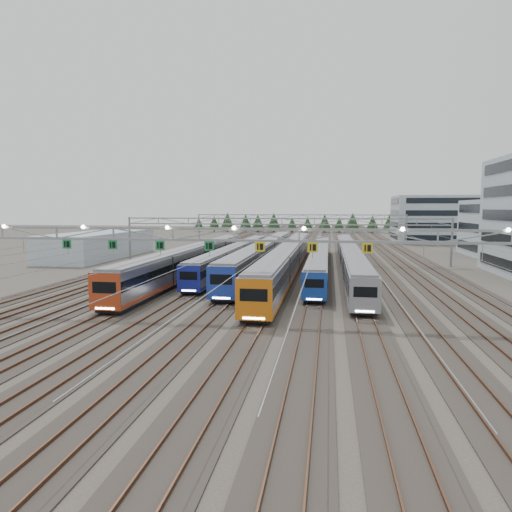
# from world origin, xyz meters

# --- Properties ---
(ground) EXTENTS (400.00, 400.00, 0.00)m
(ground) POSITION_xyz_m (0.00, 0.00, 0.00)
(ground) COLOR #47423A
(ground) RESTS_ON ground
(track_bed) EXTENTS (54.00, 260.00, 5.42)m
(track_bed) POSITION_xyz_m (0.00, 100.00, 1.49)
(track_bed) COLOR #2D2823
(track_bed) RESTS_ON ground
(train_a) EXTENTS (3.02, 54.52, 3.94)m
(train_a) POSITION_xyz_m (-11.25, 25.23, 2.22)
(train_a) COLOR black
(train_a) RESTS_ON ground
(train_b) EXTENTS (2.65, 51.67, 3.44)m
(train_b) POSITION_xyz_m (-6.75, 33.77, 1.97)
(train_b) COLOR black
(train_b) RESTS_ON ground
(train_c) EXTENTS (3.00, 63.36, 3.91)m
(train_c) POSITION_xyz_m (-2.25, 35.84, 2.21)
(train_c) COLOR black
(train_c) RESTS_ON ground
(train_d) EXTENTS (3.06, 64.74, 3.99)m
(train_d) POSITION_xyz_m (2.25, 28.85, 2.25)
(train_d) COLOR black
(train_d) RESTS_ON ground
(train_e) EXTENTS (2.55, 55.05, 3.31)m
(train_e) POSITION_xyz_m (6.75, 33.02, 1.90)
(train_e) COLOR black
(train_e) RESTS_ON ground
(train_f) EXTENTS (2.74, 63.90, 3.57)m
(train_f) POSITION_xyz_m (11.25, 32.65, 2.03)
(train_f) COLOR black
(train_f) RESTS_ON ground
(gantry_near) EXTENTS (56.36, 0.61, 8.08)m
(gantry_near) POSITION_xyz_m (-0.05, -0.12, 7.09)
(gantry_near) COLOR gray
(gantry_near) RESTS_ON ground
(gantry_mid) EXTENTS (56.36, 0.36, 8.00)m
(gantry_mid) POSITION_xyz_m (0.00, 40.00, 6.39)
(gantry_mid) COLOR gray
(gantry_mid) RESTS_ON ground
(gantry_far) EXTENTS (56.36, 0.36, 8.00)m
(gantry_far) POSITION_xyz_m (0.00, 85.00, 6.39)
(gantry_far) COLOR gray
(gantry_far) RESTS_ON ground
(depot_bldg_mid) EXTENTS (14.00, 16.00, 11.21)m
(depot_bldg_mid) POSITION_xyz_m (42.83, 59.02, 5.60)
(depot_bldg_mid) COLOR #ADC2CF
(depot_bldg_mid) RESTS_ON ground
(depot_bldg_north) EXTENTS (22.00, 18.00, 13.04)m
(depot_bldg_north) POSITION_xyz_m (37.36, 96.07, 6.52)
(depot_bldg_north) COLOR #ADC2CF
(depot_bldg_north) RESTS_ON ground
(west_shed) EXTENTS (10.00, 30.00, 4.92)m
(west_shed) POSITION_xyz_m (-36.25, 44.52, 2.46)
(west_shed) COLOR #ADC2CF
(west_shed) RESTS_ON ground
(treeline) EXTENTS (81.20, 5.60, 7.02)m
(treeline) POSITION_xyz_m (-7.20, 142.53, 4.23)
(treeline) COLOR #332114
(treeline) RESTS_ON ground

